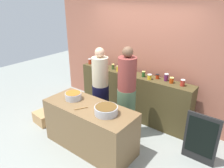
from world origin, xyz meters
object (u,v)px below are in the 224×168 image
Objects in this scene: cook_with_tongs at (101,92)px; preserve_jar_5 at (129,71)px; cook_in_cap at (126,98)px; wooden_spoon at (81,108)px; chalkboard_sign at (201,139)px; preserve_jar_3 at (118,69)px; preserve_jar_10 at (172,80)px; preserve_jar_4 at (123,69)px; preserve_jar_0 at (90,61)px; preserve_jar_1 at (105,65)px; preserve_jar_11 at (183,83)px; preserve_jar_8 at (157,76)px; bread_crate at (44,117)px; preserve_jar_9 at (166,77)px; cooking_pot_left at (73,96)px; preserve_jar_6 at (143,74)px; preserve_jar_7 at (150,77)px; preserve_jar_2 at (113,67)px; cooking_pot_center at (106,110)px.

preserve_jar_5 is at bearing 71.80° from cook_with_tongs.
cook_in_cap reaches higher than cook_with_tongs.
chalkboard_sign reaches higher than wooden_spoon.
preserve_jar_3 is 0.14× the size of chalkboard_sign.
preserve_jar_4 is at bearing -177.81° from preserve_jar_10.
preserve_jar_0 is 0.50m from preserve_jar_1.
preserve_jar_10 is 0.22m from preserve_jar_11.
preserve_jar_8 is at bearing 5.58° from preserve_jar_1.
preserve_jar_9 is at bearing 35.47° from bread_crate.
preserve_jar_11 is 0.42× the size of cooking_pot_left.
preserve_jar_6 is (1.01, 0.05, -0.01)m from preserve_jar_1.
cook_with_tongs is 1.43m from bread_crate.
chalkboard_sign is (2.01, 0.17, -0.33)m from cook_with_tongs.
bread_crate is at bearing -132.81° from preserve_jar_5.
preserve_jar_5 reaches higher than preserve_jar_11.
preserve_jar_9 reaches higher than preserve_jar_7.
cook_in_cap is (0.85, -0.69, -0.27)m from preserve_jar_2.
preserve_jar_2 reaches higher than bread_crate.
preserve_jar_2 is at bearing 14.92° from preserve_jar_1.
preserve_jar_7 is at bearing 56.85° from cooking_pot_left.
preserve_jar_8 is 0.67× the size of preserve_jar_9.
cooking_pot_left is (-0.68, -1.36, -0.19)m from preserve_jar_6.
cooking_pot_center is at bearing -44.07° from cook_with_tongs.
cook_in_cap is at bearing 23.66° from bread_crate.
preserve_jar_1 is 1.08× the size of preserve_jar_3.
preserve_jar_5 is at bearing -170.75° from preserve_jar_8.
preserve_jar_1 is 0.21m from preserve_jar_2.
preserve_jar_4 is 1.05× the size of preserve_jar_11.
preserve_jar_9 is 2.77m from bread_crate.
preserve_jar_11 is at bearing 0.73° from preserve_jar_2.
preserve_jar_11 is (1.45, 0.07, -0.00)m from preserve_jar_3.
preserve_jar_2 reaches higher than chalkboard_sign.
preserve_jar_7 is 0.17m from preserve_jar_8.
cooking_pot_center is at bearing 0.60° from bread_crate.
wooden_spoon is 0.13× the size of cook_with_tongs.
preserve_jar_1 is 0.37× the size of cooking_pot_center.
preserve_jar_0 is 1.17m from preserve_jar_5.
preserve_jar_2 is 0.90× the size of preserve_jar_5.
preserve_jar_10 is 0.07× the size of cook_with_tongs.
chalkboard_sign is at bearing -15.45° from preserve_jar_4.
wooden_spoon is at bearing -110.23° from preserve_jar_8.
preserve_jar_6 is at bearing 95.29° from cooking_pot_center.
cook_with_tongs is (-0.05, -0.71, -0.32)m from preserve_jar_4.
cook_with_tongs reaches higher than preserve_jar_4.
cook_in_cap is at bearing -174.49° from chalkboard_sign.
preserve_jar_6 is 0.74m from cook_in_cap.
cooking_pot_left is at bearing -123.15° from preserve_jar_7.
preserve_jar_3 is at bearing -173.61° from preserve_jar_9.
preserve_jar_5 reaches higher than wooden_spoon.
cook_with_tongs is at bearing -142.43° from preserve_jar_9.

